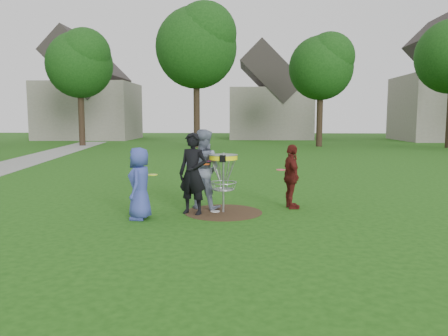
{
  "coord_description": "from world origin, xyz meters",
  "views": [
    {
      "loc": [
        0.5,
        -9.89,
        2.2
      ],
      "look_at": [
        0.0,
        0.3,
        1.0
      ],
      "focal_mm": 35.0,
      "sensor_mm": 36.0,
      "label": 1
    }
  ],
  "objects_px": {
    "player_maroon": "(292,177)",
    "disc_golf_basket": "(223,169)",
    "player_blue": "(140,183)",
    "player_black": "(193,174)",
    "player_grey": "(202,169)"
  },
  "relations": [
    {
      "from": "player_maroon",
      "to": "disc_golf_basket",
      "type": "relative_size",
      "value": 1.12
    },
    {
      "from": "player_black",
      "to": "player_maroon",
      "type": "height_order",
      "value": "player_black"
    },
    {
      "from": "disc_golf_basket",
      "to": "player_blue",
      "type": "bearing_deg",
      "value": -157.42
    },
    {
      "from": "player_black",
      "to": "player_grey",
      "type": "xyz_separation_m",
      "value": [
        0.15,
        0.64,
        0.03
      ]
    },
    {
      "from": "player_blue",
      "to": "player_grey",
      "type": "xyz_separation_m",
      "value": [
        1.24,
        1.19,
        0.18
      ]
    },
    {
      "from": "player_black",
      "to": "disc_golf_basket",
      "type": "height_order",
      "value": "player_black"
    },
    {
      "from": "player_maroon",
      "to": "disc_golf_basket",
      "type": "distance_m",
      "value": 1.72
    },
    {
      "from": "player_blue",
      "to": "player_maroon",
      "type": "distance_m",
      "value": 3.61
    },
    {
      "from": "disc_golf_basket",
      "to": "player_grey",
      "type": "bearing_deg",
      "value": 139.31
    },
    {
      "from": "player_blue",
      "to": "disc_golf_basket",
      "type": "relative_size",
      "value": 1.13
    },
    {
      "from": "player_black",
      "to": "player_maroon",
      "type": "xyz_separation_m",
      "value": [
        2.3,
        0.73,
        -0.15
      ]
    },
    {
      "from": "player_blue",
      "to": "player_maroon",
      "type": "xyz_separation_m",
      "value": [
        3.38,
        1.28,
        -0.0
      ]
    },
    {
      "from": "player_maroon",
      "to": "disc_golf_basket",
      "type": "xyz_separation_m",
      "value": [
        -1.61,
        -0.54,
        0.25
      ]
    },
    {
      "from": "player_maroon",
      "to": "disc_golf_basket",
      "type": "bearing_deg",
      "value": 97.45
    },
    {
      "from": "player_blue",
      "to": "disc_golf_basket",
      "type": "height_order",
      "value": "player_blue"
    }
  ]
}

